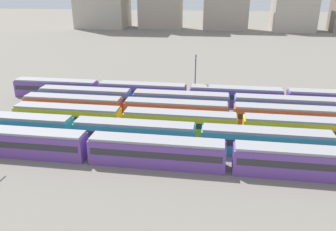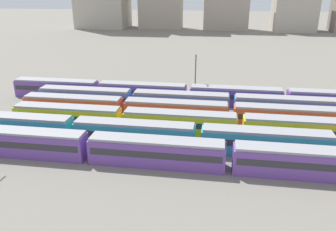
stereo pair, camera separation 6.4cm
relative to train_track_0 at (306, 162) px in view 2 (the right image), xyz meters
name	(u,v)px [view 2 (the right image)]	position (x,y,z in m)	size (l,w,h in m)	color
ground_plane	(93,122)	(-32.63, 13.00, -1.90)	(600.00, 600.00, 0.00)	slate
train_track_0	(306,162)	(0.00, 0.00, 0.00)	(93.60, 3.06, 3.75)	#6B429E
train_track_1	(134,134)	(-23.22, 5.20, 0.00)	(55.80, 3.06, 3.75)	teal
train_track_2	(303,130)	(1.83, 10.40, 0.00)	(93.60, 3.06, 3.75)	yellow
train_track_3	(288,117)	(0.55, 15.60, 0.00)	(93.60, 3.06, 3.75)	#BC4C38
train_track_4	(232,104)	(-8.64, 20.80, 0.00)	(74.70, 3.06, 3.75)	#4C70BC
train_track_5	(188,94)	(-17.22, 26.00, 0.00)	(74.70, 3.06, 3.75)	#6B429E
catenary_pole_1	(195,75)	(-16.07, 29.04, 3.33)	(0.24, 3.20, 9.39)	#4C4C51
distant_building_3	(295,5)	(26.49, 154.28, 11.57)	(21.34, 19.55, 26.95)	#B2A899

